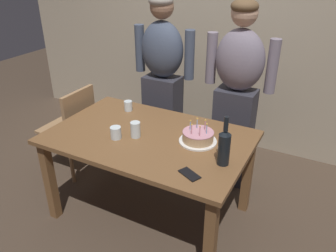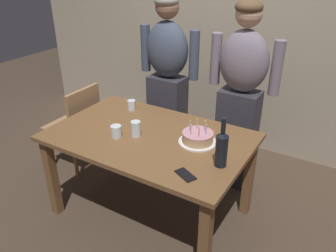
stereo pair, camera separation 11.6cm
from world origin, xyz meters
name	(u,v)px [view 1 (the left image)]	position (x,y,z in m)	size (l,w,h in m)	color
ground_plane	(151,212)	(0.00, 0.00, 0.00)	(10.00, 10.00, 0.00)	#47382B
back_wall	(224,25)	(0.00, 1.55, 1.30)	(5.20, 0.10, 2.60)	tan
dining_table	(149,147)	(0.00, 0.00, 0.64)	(1.50, 0.96, 0.74)	brown
birthday_cake	(198,137)	(0.36, 0.08, 0.78)	(0.28, 0.28, 0.16)	white
water_glass_near	(128,106)	(-0.39, 0.31, 0.78)	(0.07, 0.07, 0.09)	silver
water_glass_far	(116,133)	(-0.19, -0.15, 0.79)	(0.08, 0.08, 0.09)	silver
water_glass_side	(135,130)	(-0.08, -0.06, 0.80)	(0.07, 0.07, 0.12)	silver
wine_bottle	(224,146)	(0.62, -0.10, 0.87)	(0.08, 0.08, 0.34)	black
cell_phone	(189,174)	(0.48, -0.32, 0.74)	(0.14, 0.07, 0.01)	black
person_man_bearded	(163,81)	(-0.31, 0.77, 0.87)	(0.61, 0.27, 1.66)	#33333D
person_woman_cardigan	(236,95)	(0.42, 0.77, 0.87)	(0.61, 0.27, 1.66)	#33333D
dining_chair	(73,125)	(-0.96, 0.20, 0.52)	(0.42, 0.42, 0.87)	#A37A51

